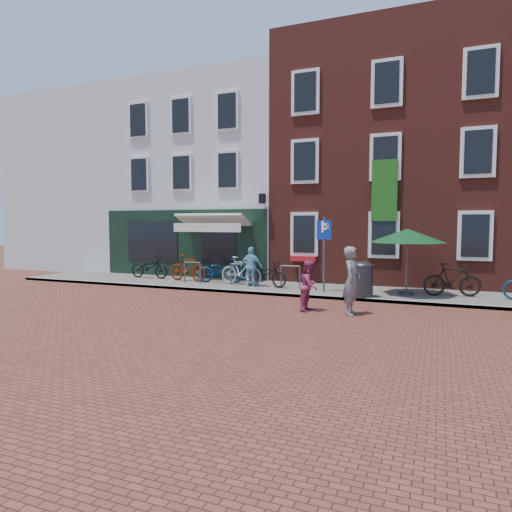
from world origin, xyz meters
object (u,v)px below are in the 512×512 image
at_px(litter_bin, 362,277).
at_px(woman, 352,281).
at_px(bicycle_1, 188,268).
at_px(bicycle_0, 149,267).
at_px(bicycle_2, 221,270).
at_px(bicycle_3, 241,271).
at_px(cafe_person, 251,267).
at_px(bicycle_5, 452,280).
at_px(parking_sign, 324,242).
at_px(bicycle_4, 266,273).
at_px(boy, 309,286).
at_px(parasol, 407,233).

height_order(litter_bin, woman, woman).
distance_m(woman, bicycle_1, 8.13).
height_order(litter_bin, bicycle_0, litter_bin).
xyz_separation_m(bicycle_2, bicycle_3, (0.99, -0.25, 0.05)).
xyz_separation_m(woman, cafe_person, (-4.27, 3.30, -0.08)).
xyz_separation_m(cafe_person, bicycle_5, (6.79, 0.29, -0.20)).
xyz_separation_m(bicycle_0, bicycle_3, (4.44, -0.41, 0.05)).
distance_m(parking_sign, bicycle_3, 3.54).
bearing_deg(bicycle_5, bicycle_1, 75.68).
xyz_separation_m(bicycle_1, bicycle_3, (2.42, -0.16, 0.00)).
bearing_deg(bicycle_4, boy, -127.05).
bearing_deg(litter_bin, bicycle_0, 170.37).
bearing_deg(bicycle_2, bicycle_5, -103.38).
xyz_separation_m(parasol, bicycle_2, (-6.94, 0.39, -1.53)).
bearing_deg(parking_sign, bicycle_3, 171.19).
bearing_deg(bicycle_5, bicycle_0, 74.62).
bearing_deg(bicycle_5, boy, 119.88).
bearing_deg(bicycle_4, parking_sign, -85.03).
bearing_deg(bicycle_3, parking_sign, -91.67).
height_order(parasol, bicycle_1, parasol).
bearing_deg(litter_bin, bicycle_5, 24.13).
bearing_deg(cafe_person, bicycle_0, -7.76).
relative_size(cafe_person, bicycle_4, 0.80).
height_order(parasol, boy, parasol).
bearing_deg(boy, cafe_person, 49.98).
bearing_deg(bicycle_1, bicycle_5, -83.64).
bearing_deg(woman, parasol, -16.53).
xyz_separation_m(parking_sign, woman, (1.49, -3.05, -0.89)).
height_order(bicycle_2, bicycle_5, bicycle_5).
bearing_deg(bicycle_0, bicycle_1, -96.10).
height_order(cafe_person, bicycle_3, cafe_person).
bearing_deg(woman, bicycle_3, 55.56).
height_order(bicycle_0, bicycle_5, bicycle_5).
distance_m(parasol, bicycle_2, 7.12).
bearing_deg(cafe_person, bicycle_2, -18.65).
distance_m(parking_sign, bicycle_2, 4.54).
bearing_deg(litter_bin, boy, -114.77).
height_order(bicycle_3, bicycle_4, bicycle_3).
xyz_separation_m(litter_bin, parasol, (1.25, 1.00, 1.38)).
relative_size(woman, boy, 1.30).
relative_size(boy, bicycle_4, 0.77).
height_order(woman, bicycle_0, woman).
xyz_separation_m(bicycle_2, bicycle_5, (8.32, -0.22, 0.05)).
xyz_separation_m(parking_sign, bicycle_4, (-2.27, 0.42, -1.22)).
relative_size(parasol, bicycle_3, 1.37).
xyz_separation_m(bicycle_3, bicycle_4, (1.04, -0.09, -0.05)).
bearing_deg(bicycle_5, bicycle_4, 77.56).
distance_m(parking_sign, bicycle_4, 2.61).
height_order(parasol, bicycle_0, parasol).
height_order(woman, cafe_person, woman).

